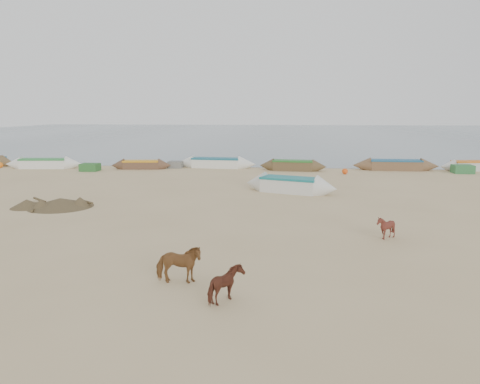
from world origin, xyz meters
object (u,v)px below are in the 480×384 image
at_px(near_canoe, 290,185).
at_px(cow_adult, 178,264).
at_px(calf_front, 386,227).
at_px(calf_right, 227,285).

bearing_deg(near_canoe, cow_adult, -81.26).
distance_m(calf_front, calf_right, 8.38).
distance_m(cow_adult, calf_right, 1.94).
xyz_separation_m(calf_front, calf_right, (-5.27, -6.52, 0.01)).
bearing_deg(calf_front, cow_adult, -50.51).
height_order(cow_adult, calf_right, cow_adult).
bearing_deg(near_canoe, calf_front, -49.76).
xyz_separation_m(cow_adult, calf_right, (1.52, -1.20, -0.09)).
xyz_separation_m(cow_adult, near_canoe, (3.25, 15.29, -0.11)).
relative_size(cow_adult, calf_right, 1.43).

